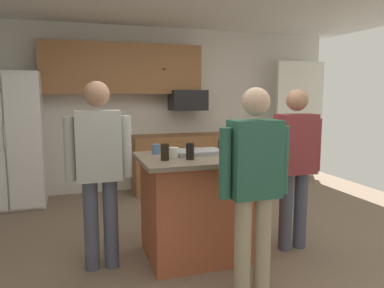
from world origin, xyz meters
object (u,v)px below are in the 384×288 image
Objects in this scene: refrigerator at (10,140)px; glass_dark_ale at (190,151)px; kitchen_island at (202,205)px; microwave_over_range at (188,100)px; mug_blue_stoneware at (156,149)px; person_guest_left at (295,159)px; serving_tray at (198,152)px; glass_pilsner at (232,142)px; glass_short_whisky at (221,145)px; person_guest_by_door at (254,179)px; mug_ceramic_white at (174,152)px; person_guest_right at (99,163)px; glass_stout_tall at (165,152)px.

glass_dark_ale is at bearing -53.66° from refrigerator.
refrigerator is at bearing 130.53° from kitchen_island.
microwave_over_range is 4.63× the size of mug_blue_stoneware.
person_guest_left reaches higher than serving_tray.
serving_tray is at bearing -155.62° from glass_pilsner.
person_guest_left is (2.91, -2.45, -0.01)m from refrigerator.
glass_dark_ale is 1.19× the size of glass_short_whisky.
mug_blue_stoneware is 0.80× the size of glass_pilsner.
serving_tray is (0.16, 0.25, -0.05)m from glass_dark_ale.
person_guest_by_door is 12.16× the size of mug_ceramic_white.
glass_dark_ale reaches higher than serving_tray.
person_guest_left is (0.78, 0.65, -0.00)m from person_guest_by_door.
serving_tray is (-0.15, 0.88, 0.08)m from person_guest_by_door.
person_guest_right is at bearing -122.79° from microwave_over_range.
mug_blue_stoneware is (-1.31, 0.38, 0.11)m from person_guest_left.
mug_blue_stoneware is at bearing 119.04° from glass_dark_ale.
person_guest_by_door reaches higher than person_guest_left.
microwave_over_range is at bearing 75.21° from serving_tray.
glass_pilsner is 1.23× the size of glass_short_whisky.
person_guest_left is 13.24× the size of mug_blue_stoneware.
glass_dark_ale reaches higher than kitchen_island.
glass_pilsner reaches higher than mug_blue_stoneware.
glass_short_whisky is at bearing 19.48° from serving_tray.
person_guest_by_door is 1.01m from person_guest_left.
refrigerator is 3.10m from glass_short_whisky.
glass_dark_ale is (-1.09, -0.02, 0.13)m from person_guest_left.
person_guest_left is at bearing -41.12° from glass_pilsner.
glass_short_whisky is at bearing -4.54° from mug_blue_stoneware.
person_guest_left is 11.03× the size of glass_stout_tall.
mug_blue_stoneware is 0.83× the size of glass_stout_tall.
glass_short_whisky is (0.54, 0.19, 0.02)m from mug_ceramic_white.
person_guest_right is 13.77× the size of mug_blue_stoneware.
glass_stout_tall is (-0.82, -0.42, -0.00)m from glass_pilsner.
glass_pilsner reaches higher than kitchen_island.
refrigerator is at bearing 123.12° from glass_stout_tall.
glass_stout_tall is 0.45m from serving_tray.
glass_short_whisky is (-0.65, 0.33, 0.12)m from person_guest_left.
mug_blue_stoneware is at bearing -176.51° from glass_pilsner.
glass_pilsner is at bearing 36.56° from glass_dark_ale.
kitchen_island is 0.69m from glass_stout_tall.
person_guest_by_door is 0.71m from glass_dark_ale.
person_guest_right is at bearing 178.90° from kitchen_island.
refrigerator reaches higher than person_guest_left.
microwave_over_range is at bearing 68.62° from glass_stout_tall.
kitchen_island is at bearing -89.12° from serving_tray.
glass_dark_ale reaches higher than mug_blue_stoneware.
kitchen_island is 1.03m from person_guest_left.
person_guest_by_door is at bearing -62.66° from mug_blue_stoneware.
glass_short_whisky is 0.29m from serving_tray.
mug_blue_stoneware is at bearing 114.30° from mug_ceramic_white.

